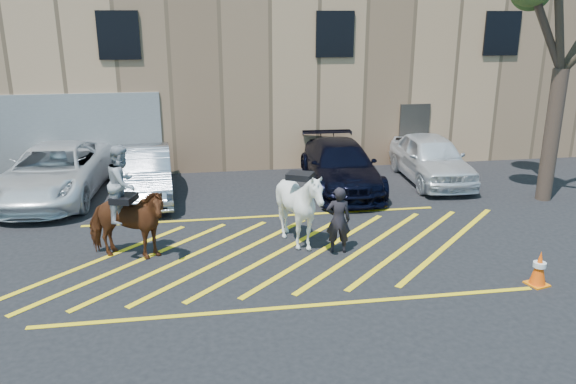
{
  "coord_description": "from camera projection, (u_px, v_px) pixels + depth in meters",
  "views": [
    {
      "loc": [
        -1.6,
        -11.98,
        5.17
      ],
      "look_at": [
        0.34,
        0.2,
        1.3
      ],
      "focal_mm": 35.0,
      "sensor_mm": 36.0,
      "label": 1
    }
  ],
  "objects": [
    {
      "name": "handler",
      "position": [
        338.0,
        220.0,
        12.66
      ],
      "size": [
        0.6,
        0.44,
        1.55
      ],
      "primitive_type": "imported",
      "rotation": [
        0.0,
        0.0,
        3.02
      ],
      "color": "black",
      "rests_on": "ground"
    },
    {
      "name": "ground",
      "position": [
        275.0,
        248.0,
        13.08
      ],
      "size": [
        90.0,
        90.0,
        0.0
      ],
      "primitive_type": "plane",
      "color": "black",
      "rests_on": "ground"
    },
    {
      "name": "warehouse",
      "position": [
        235.0,
        55.0,
        23.28
      ],
      "size": [
        32.42,
        10.2,
        7.3
      ],
      "color": "tan",
      "rests_on": "ground"
    },
    {
      "name": "car_white_pickup",
      "position": [
        55.0,
        172.0,
        16.55
      ],
      "size": [
        2.96,
        5.74,
        1.55
      ],
      "primitive_type": "imported",
      "rotation": [
        0.0,
        0.0,
        -0.07
      ],
      "color": "white",
      "rests_on": "ground"
    },
    {
      "name": "hatching_zone",
      "position": [
        277.0,
        253.0,
        12.79
      ],
      "size": [
        12.6,
        5.12,
        0.01
      ],
      "color": "yellow",
      "rests_on": "ground"
    },
    {
      "name": "car_silver_sedan",
      "position": [
        144.0,
        174.0,
        16.55
      ],
      "size": [
        1.88,
        4.57,
        1.47
      ],
      "primitive_type": "imported",
      "rotation": [
        0.0,
        0.0,
        0.07
      ],
      "color": "#9B9EA9",
      "rests_on": "ground"
    },
    {
      "name": "saddled_white",
      "position": [
        300.0,
        207.0,
        12.91
      ],
      "size": [
        2.18,
        2.26,
        1.93
      ],
      "color": "white",
      "rests_on": "ground"
    },
    {
      "name": "car_blue_suv",
      "position": [
        340.0,
        166.0,
        17.44
      ],
      "size": [
        2.2,
        5.04,
        1.44
      ],
      "primitive_type": "imported",
      "rotation": [
        0.0,
        0.0,
        -0.04
      ],
      "color": "black",
      "rests_on": "ground"
    },
    {
      "name": "traffic_cone",
      "position": [
        539.0,
        268.0,
        11.2
      ],
      "size": [
        0.47,
        0.47,
        0.73
      ],
      "color": "orange",
      "rests_on": "ground"
    },
    {
      "name": "car_white_suv",
      "position": [
        431.0,
        158.0,
        18.25
      ],
      "size": [
        2.0,
        4.55,
        1.52
      ],
      "primitive_type": "imported",
      "rotation": [
        0.0,
        0.0,
        -0.05
      ],
      "color": "white",
      "rests_on": "ground"
    },
    {
      "name": "mounted_bay",
      "position": [
        125.0,
        214.0,
        12.24
      ],
      "size": [
        2.13,
        1.43,
        2.58
      ],
      "color": "#582C15",
      "rests_on": "ground"
    }
  ]
}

